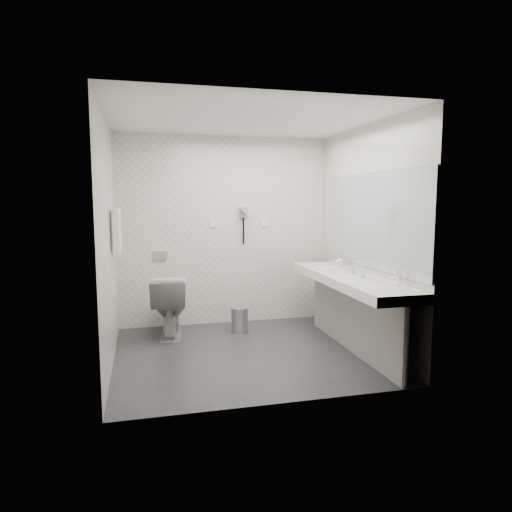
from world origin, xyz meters
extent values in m
plane|color=#28282D|center=(0.00, 0.00, 0.00)|extent=(2.80, 2.80, 0.00)
plane|color=white|center=(0.00, 0.00, 2.50)|extent=(2.80, 2.80, 0.00)
plane|color=silver|center=(0.00, 1.30, 1.25)|extent=(2.80, 0.00, 2.80)
plane|color=silver|center=(0.00, -1.30, 1.25)|extent=(2.80, 0.00, 2.80)
plane|color=silver|center=(-1.40, 0.00, 1.25)|extent=(0.00, 2.60, 2.60)
plane|color=silver|center=(1.40, 0.00, 1.25)|extent=(0.00, 2.60, 2.60)
cube|color=white|center=(1.12, -0.20, 0.80)|extent=(0.55, 2.20, 0.10)
cube|color=gray|center=(1.15, -0.20, 0.38)|extent=(0.03, 2.15, 0.75)
cylinder|color=silver|center=(1.18, -1.24, 0.38)|extent=(0.06, 0.06, 0.75)
cylinder|color=silver|center=(1.18, 0.84, 0.38)|extent=(0.06, 0.06, 0.75)
cube|color=#B2BCC6|center=(1.39, -0.20, 1.45)|extent=(0.02, 2.20, 1.05)
ellipsoid|color=white|center=(1.12, -0.85, 0.83)|extent=(0.40, 0.31, 0.05)
ellipsoid|color=white|center=(1.12, 0.45, 0.83)|extent=(0.40, 0.31, 0.05)
cylinder|color=silver|center=(1.32, -0.85, 0.92)|extent=(0.04, 0.04, 0.15)
cylinder|color=silver|center=(1.32, 0.45, 0.92)|extent=(0.04, 0.04, 0.15)
imported|color=white|center=(1.20, -0.06, 0.91)|extent=(0.07, 0.07, 0.11)
imported|color=white|center=(1.23, -0.05, 0.89)|extent=(0.09, 0.09, 0.09)
imported|color=white|center=(1.20, -0.34, 0.92)|extent=(0.07, 0.07, 0.13)
cylinder|color=silver|center=(1.25, 0.03, 0.90)|extent=(0.07, 0.07, 0.10)
cylinder|color=silver|center=(1.28, 0.11, 0.91)|extent=(0.07, 0.07, 0.12)
imported|color=white|center=(-0.77, 0.84, 0.38)|extent=(0.51, 0.80, 0.77)
cube|color=#B2B5BA|center=(-0.85, 1.29, 0.95)|extent=(0.18, 0.02, 0.12)
cylinder|color=#B2B5BA|center=(0.10, 0.80, 0.15)|extent=(0.28, 0.28, 0.30)
cylinder|color=#B2B5BA|center=(0.10, 0.80, 0.31)|extent=(0.21, 0.21, 0.02)
cylinder|color=silver|center=(-1.35, 0.55, 1.55)|extent=(0.02, 0.62, 0.02)
cube|color=white|center=(-1.34, 0.41, 1.33)|extent=(0.07, 0.24, 0.48)
cube|color=white|center=(-1.34, 0.69, 1.33)|extent=(0.07, 0.24, 0.48)
cube|color=gray|center=(0.25, 1.27, 1.50)|extent=(0.10, 0.04, 0.14)
cylinder|color=gray|center=(0.25, 1.20, 1.53)|extent=(0.08, 0.14, 0.08)
cylinder|color=black|center=(0.25, 1.26, 1.25)|extent=(0.02, 0.02, 0.35)
cube|color=white|center=(-0.15, 1.29, 1.35)|extent=(0.09, 0.02, 0.09)
cube|color=white|center=(0.55, 1.29, 1.35)|extent=(0.09, 0.02, 0.09)
camera|label=1|loc=(-1.07, -4.76, 1.68)|focal=32.27mm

